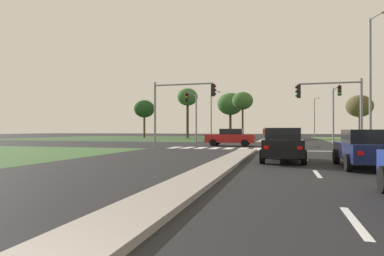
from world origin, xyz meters
The scene contains 32 objects.
ground_plane centered at (0.00, 30.00, 0.00)m, with size 200.00×200.00×0.00m, color black.
grass_verge_far_left centered at (-25.50, 54.50, 0.00)m, with size 35.00×35.00×0.01m, color #2D4C28.
median_island_near centered at (0.00, 11.00, 0.07)m, with size 1.20×22.00×0.14m, color gray.
median_island_far centered at (0.00, 55.00, 0.07)m, with size 1.20×36.00×0.14m, color #ADA89E.
lane_dash_near centered at (3.50, 4.21, 0.01)m, with size 0.14×2.00×0.01m, color silver.
lane_dash_second centered at (3.50, 10.21, 0.01)m, with size 0.14×2.00×0.01m, color silver.
lane_dash_third centered at (3.50, 16.21, 0.01)m, with size 0.14×2.00×0.01m, color silver.
stop_bar_near centered at (3.80, 23.00, 0.01)m, with size 6.40×0.50×0.01m, color silver.
crosswalk_bar_near centered at (-6.40, 24.80, 0.01)m, with size 0.70×2.80×0.01m, color silver.
crosswalk_bar_second centered at (-5.25, 24.80, 0.01)m, with size 0.70×2.80×0.01m, color silver.
crosswalk_bar_third centered at (-4.10, 24.80, 0.01)m, with size 0.70×2.80×0.01m, color silver.
crosswalk_bar_fourth centered at (-2.95, 24.80, 0.01)m, with size 0.70×2.80×0.01m, color silver.
crosswalk_bar_fifth centered at (-1.80, 24.80, 0.01)m, with size 0.70×2.80×0.01m, color silver.
crosswalk_bar_sixth centered at (-0.65, 24.80, 0.01)m, with size 0.70×2.80×0.01m, color silver.
crosswalk_bar_seventh centered at (0.50, 24.80, 0.01)m, with size 0.70×2.80×0.01m, color silver.
crosswalk_bar_eighth centered at (1.65, 24.80, 0.01)m, with size 0.70×2.80×0.01m, color silver.
car_black_near centered at (2.38, 14.56, 0.80)m, with size 1.95×4.40×1.58m.
car_red_fourth centered at (-2.31, 29.00, 0.81)m, with size 4.52×2.02×1.59m.
car_navy_fifth centered at (5.53, 12.57, 0.77)m, with size 2.01×4.50×1.50m.
traffic_signal_far_right centered at (7.60, 35.06, 4.11)m, with size 0.32×4.45×6.01m.
traffic_signal_near_right centered at (5.92, 23.40, 3.49)m, with size 4.45×0.32×5.04m.
traffic_signal_far_left centered at (-7.60, 35.11, 3.95)m, with size 0.32×4.26×5.79m.
traffic_signal_near_left centered at (-5.68, 23.40, 3.72)m, with size 5.14×0.32×5.34m.
street_lamp_second centered at (8.93, 26.39, 5.59)m, with size 0.91×2.04×10.10m.
street_lamp_third centered at (-8.78, 51.45, 4.60)m, with size 1.30×2.43×8.08m.
street_lamp_fourth centered at (8.95, 72.95, 4.71)m, with size 0.98×2.49×8.28m.
pedestrian_at_median centered at (0.06, 41.46, 1.14)m, with size 0.34×0.34×1.66m.
treeline_near centered at (-22.94, 56.41, 5.45)m, with size 3.88×3.88×7.14m.
treeline_second centered at (-14.47, 56.60, 7.41)m, with size 3.73×3.73×9.13m.
treeline_third centered at (-7.26, 60.99, 6.40)m, with size 4.93×4.93×8.53m.
treeline_fourth centered at (-4.41, 56.53, 6.54)m, with size 3.64×3.64×8.14m.
treeline_fifth centered at (14.55, 58.09, 5.39)m, with size 4.24×4.24×7.21m.
Camera 1 is at (2.39, -1.63, 1.48)m, focal length 31.00 mm.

